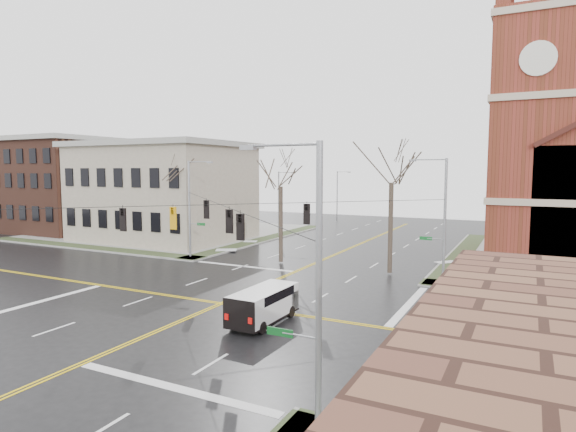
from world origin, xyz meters
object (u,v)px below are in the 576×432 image
at_px(streetlight_north_a, 280,201).
at_px(tree_nw_near, 281,182).
at_px(tree_nw_far, 179,177).
at_px(streetlight_north_b, 338,194).
at_px(signal_pole_se, 313,284).
at_px(signal_pole_nw, 191,206).
at_px(signal_pole_ne, 442,217).
at_px(parked_car_b, 555,297).
at_px(tree_ne, 392,177).
at_px(cargo_van, 265,302).
at_px(parked_car_a, 526,299).

bearing_deg(streetlight_north_a, tree_nw_near, -61.87).
bearing_deg(tree_nw_far, streetlight_north_a, 75.12).
bearing_deg(streetlight_north_b, signal_pole_se, -69.73).
bearing_deg(tree_nw_far, tree_nw_near, -2.61).
height_order(signal_pole_nw, tree_nw_far, tree_nw_far).
height_order(signal_pole_ne, parked_car_b, signal_pole_ne).
relative_size(parked_car_b, tree_ne, 0.36).
height_order(cargo_van, tree_ne, tree_ne).
bearing_deg(cargo_van, streetlight_north_a, 117.68).
bearing_deg(tree_ne, streetlight_north_a, 139.90).
relative_size(parked_car_a, tree_nw_near, 0.31).
relative_size(signal_pole_ne, tree_ne, 0.84).
height_order(streetlight_north_a, tree_nw_near, tree_nw_near).
bearing_deg(parked_car_a, tree_nw_far, 85.74).
xyz_separation_m(signal_pole_nw, streetlight_north_b, (0.67, 36.50, -0.48)).
bearing_deg(streetlight_north_b, tree_nw_near, -77.18).
distance_m(streetlight_north_b, tree_nw_far, 34.63).
bearing_deg(parked_car_b, streetlight_north_a, 80.91).
xyz_separation_m(streetlight_north_b, tree_nw_near, (7.92, -34.82, 2.82)).
distance_m(parked_car_b, tree_ne, 14.19).
distance_m(signal_pole_se, cargo_van, 12.52).
relative_size(tree_nw_far, tree_ne, 0.98).
bearing_deg(streetlight_north_a, signal_pole_ne, -36.90).
xyz_separation_m(streetlight_north_b, parked_car_a, (27.61, -40.29, -3.94)).
bearing_deg(signal_pole_ne, parked_car_b, -23.51).
relative_size(signal_pole_ne, signal_pole_nw, 1.00).
bearing_deg(parked_car_a, streetlight_north_b, 40.99).
distance_m(streetlight_north_b, parked_car_b, 49.35).
relative_size(cargo_van, tree_ne, 0.46).
bearing_deg(parked_car_b, tree_nw_far, 105.64).
bearing_deg(tree_ne, streetlight_north_b, 116.98).
bearing_deg(signal_pole_nw, cargo_van, -40.77).
relative_size(signal_pole_ne, signal_pole_se, 1.00).
bearing_deg(streetlight_north_a, tree_ne, -40.10).
bearing_deg(signal_pole_nw, parked_car_a, -7.63).
xyz_separation_m(signal_pole_se, tree_nw_near, (-14.05, 24.68, 2.34)).
xyz_separation_m(parked_car_a, tree_nw_far, (-31.40, 6.01, 7.09)).
bearing_deg(signal_pole_nw, streetlight_north_b, 88.95).
xyz_separation_m(signal_pole_nw, signal_pole_se, (22.64, -23.00, 0.00)).
xyz_separation_m(signal_pole_se, tree_ne, (-4.16, 24.50, 2.84)).
relative_size(tree_nw_near, tree_ne, 0.93).
bearing_deg(tree_nw_far, cargo_van, -39.92).
bearing_deg(tree_ne, cargo_van, -101.09).
height_order(signal_pole_se, cargo_van, signal_pole_se).
distance_m(signal_pole_nw, parked_car_b, 30.30).
xyz_separation_m(streetlight_north_b, tree_ne, (17.82, -35.00, 3.33)).
xyz_separation_m(streetlight_north_b, parked_car_b, (29.16, -39.63, -3.84)).
xyz_separation_m(parked_car_a, tree_ne, (-9.79, 5.28, 7.27)).
height_order(signal_pole_ne, cargo_van, signal_pole_ne).
bearing_deg(cargo_van, streetlight_north_b, 107.83).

